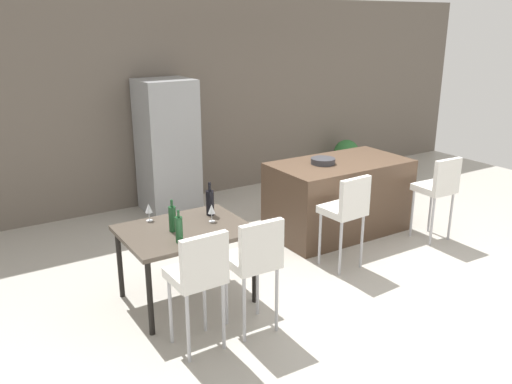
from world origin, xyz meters
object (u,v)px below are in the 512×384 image
Objects in this scene: wine_glass_left at (149,209)px; dining_chair_far at (255,258)px; wine_bottle_end at (172,219)px; refrigerator at (167,147)px; wine_glass_right at (212,209)px; dining_chair_near at (199,273)px; dining_table at (185,236)px; fruit_bowl at (323,161)px; potted_plant at (346,155)px; bar_chair_middle at (439,186)px; wine_bottle_near at (179,229)px; kitchen_island at (339,197)px; bar_chair_left at (347,208)px; wine_bottle_middle at (210,202)px.

dining_chair_far is at bearing -68.41° from wine_glass_left.
wine_bottle_end is 0.17× the size of refrigerator.
dining_chair_near is at bearing -123.66° from wine_glass_right.
dining_table is 2.23m from fruit_bowl.
dining_table is at bearing -149.53° from potted_plant.
refrigerator is at bearing 67.73° from wine_bottle_end.
bar_chair_middle is 2.94m from potted_plant.
wine_glass_left is 4.89m from potted_plant.
dining_table is at bearing 107.78° from dining_chair_far.
refrigerator is (-2.30, 2.76, 0.22)m from bar_chair_middle.
wine_bottle_end is 0.27m from wine_bottle_near.
dining_chair_near is 1.00× the size of dining_chair_far.
wine_glass_right is (0.47, 0.30, 0.00)m from wine_bottle_near.
bar_chair_middle reaches higher than wine_glass_right.
kitchen_island is at bearing 12.95° from wine_bottle_end.
wine_bottle_near is at bearing -101.63° from wine_bottle_end.
bar_chair_left is 1.92m from wine_bottle_near.
bar_chair_middle is 3.54× the size of fruit_bowl.
wine_glass_left is at bearing -175.48° from kitchen_island.
fruit_bowl reaches higher than potted_plant.
kitchen_island is 2.19m from wine_glass_right.
wine_bottle_near reaches higher than wine_glass_right.
kitchen_island reaches higher than potted_plant.
kitchen_island is 2.54m from dining_chair_far.
wine_bottle_middle is 0.60m from wine_glass_left.
wine_bottle_near is 1.00× the size of fruit_bowl.
dining_table is at bearing 170.70° from bar_chair_left.
kitchen_island is 5.82× the size of fruit_bowl.
refrigerator reaches higher than dining_table.
dining_chair_far is (-2.93, -0.53, 0.00)m from bar_chair_middle.
bar_chair_left is 1.00× the size of dining_chair_far.
potted_plant is at bearing 36.38° from dining_chair_near.
fruit_bowl is (1.76, 0.41, 0.08)m from wine_bottle_middle.
potted_plant is (4.30, 2.47, -0.49)m from wine_bottle_end.
wine_bottle_near is at bearing 179.62° from bar_chair_left.
wine_bottle_middle reaches higher than potted_plant.
wine_glass_left is 2.35m from fruit_bowl.
bar_chair_middle is 2.92m from wine_glass_right.
kitchen_island is 1.65× the size of dining_chair_near.
refrigerator is at bearing 62.46° from wine_glass_left.
wine_glass_left is at bearing 111.59° from dining_chair_far.
bar_chair_middle is 1.41m from fruit_bowl.
wine_bottle_near is 0.64m from wine_glass_left.
wine_bottle_near reaches higher than fruit_bowl.
dining_chair_far is at bearing -140.15° from potted_plant.
dining_chair_near is at bearing -171.32° from bar_chair_middle.
wine_glass_right is 0.28× the size of potted_plant.
bar_chair_left is at bearing 14.76° from dining_chair_near.
dining_chair_far is 1.67× the size of potted_plant.
wine_glass_right is (0.30, 0.02, 0.20)m from dining_table.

